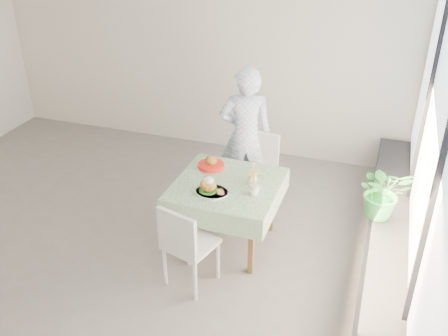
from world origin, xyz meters
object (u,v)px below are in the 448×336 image
(chair_far, at_px, (254,187))
(chair_near, at_px, (191,259))
(potted_plant, at_px, (383,192))
(main_dish, at_px, (210,188))
(cafe_table, at_px, (227,207))
(juice_cup_orange, at_px, (253,178))
(diner, at_px, (245,136))

(chair_far, height_order, chair_near, chair_far)
(chair_near, height_order, potted_plant, potted_plant)
(chair_near, height_order, main_dish, main_dish)
(cafe_table, xyz_separation_m, main_dish, (-0.10, -0.22, 0.34))
(juice_cup_orange, relative_size, potted_plant, 0.51)
(chair_far, xyz_separation_m, potted_plant, (1.42, -0.49, 0.50))
(juice_cup_orange, bearing_deg, main_dish, -138.20)
(chair_far, bearing_deg, cafe_table, -95.91)
(chair_far, xyz_separation_m, juice_cup_orange, (0.16, -0.69, 0.53))
(diner, height_order, juice_cup_orange, diner)
(potted_plant, bearing_deg, main_dish, -162.65)
(juice_cup_orange, bearing_deg, cafe_table, -161.53)
(cafe_table, bearing_deg, chair_far, 84.09)
(chair_near, bearing_deg, main_dish, 86.57)
(chair_near, xyz_separation_m, juice_cup_orange, (0.37, 0.78, 0.53))
(juice_cup_orange, bearing_deg, chair_far, 103.32)
(cafe_table, bearing_deg, juice_cup_orange, 18.47)
(potted_plant, bearing_deg, chair_near, -149.03)
(chair_far, height_order, main_dish, chair_far)
(chair_far, height_order, juice_cup_orange, juice_cup_orange)
(diner, bearing_deg, chair_far, 117.46)
(juice_cup_orange, bearing_deg, chair_near, -115.31)
(chair_far, bearing_deg, main_dish, -100.26)
(chair_far, bearing_deg, chair_near, -98.06)
(main_dish, relative_size, potted_plant, 0.60)
(main_dish, height_order, potted_plant, potted_plant)
(chair_near, xyz_separation_m, main_dish, (0.03, 0.48, 0.52))
(chair_near, distance_m, diner, 1.73)
(juice_cup_orange, xyz_separation_m, potted_plant, (1.26, 0.19, -0.03))
(main_dish, distance_m, potted_plant, 1.68)
(chair_far, height_order, diner, diner)
(main_dish, bearing_deg, juice_cup_orange, 41.80)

